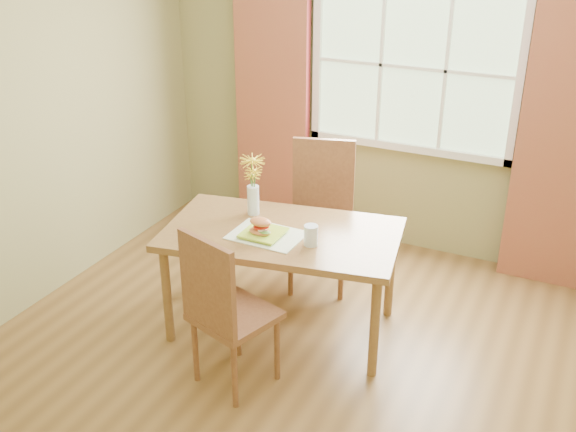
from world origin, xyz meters
The scene contains 12 objects.
room centered at (0.00, 0.00, 1.35)m, with size 4.24×3.84×2.74m.
window centered at (0.00, 1.87, 1.50)m, with size 1.62×0.06×1.32m.
curtain_left centered at (-1.15, 1.78, 1.10)m, with size 0.65×0.08×2.20m, color maroon.
curtain_right centered at (1.15, 1.78, 1.10)m, with size 0.65×0.08×2.20m, color maroon.
dining_table centered at (-0.36, 0.35, 0.65)m, with size 1.62×1.09×0.73m.
chair_near centered at (-0.39, -0.35, 0.56)m, with size 0.53×0.53×1.02m.
chair_far centered at (-0.39, 1.06, 0.60)m, with size 0.56×0.56×1.09m.
placemat centered at (-0.42, 0.25, 0.73)m, with size 0.45×0.33×0.01m, color silver.
plate centered at (-0.44, 0.24, 0.74)m, with size 0.25×0.25×0.01m, color #A6D034.
croissant_sandwich centered at (-0.45, 0.22, 0.80)m, with size 0.16×0.11×0.11m.
water_glass centered at (-0.12, 0.26, 0.79)m, with size 0.09×0.09×0.13m.
flower_vase centered at (-0.65, 0.51, 0.97)m, with size 0.17×0.17×0.41m.
Camera 1 is at (1.34, -3.09, 2.65)m, focal length 42.00 mm.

